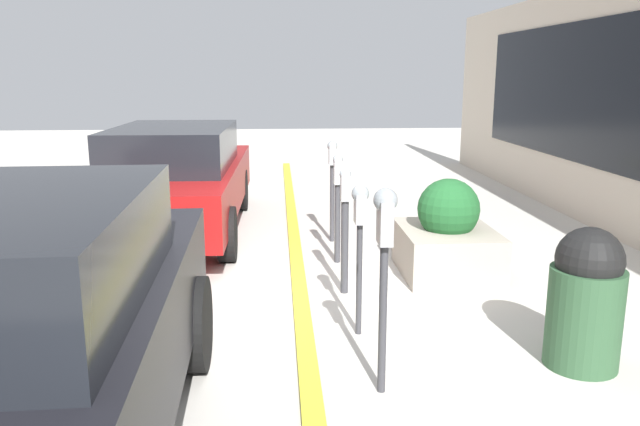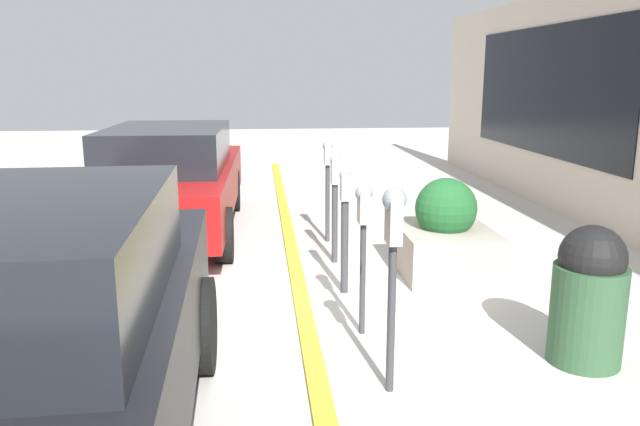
# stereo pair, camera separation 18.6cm
# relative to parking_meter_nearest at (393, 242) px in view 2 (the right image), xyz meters

# --- Properties ---
(ground_plane) EXTENTS (40.00, 40.00, 0.00)m
(ground_plane) POSITION_rel_parking_meter_nearest_xyz_m (2.11, 0.43, -1.13)
(ground_plane) COLOR beige
(curb_strip) EXTENTS (19.00, 0.16, 0.04)m
(curb_strip) POSITION_rel_parking_meter_nearest_xyz_m (2.11, 0.51, -1.11)
(curb_strip) COLOR gold
(curb_strip) RESTS_ON ground_plane
(parking_meter_nearest) EXTENTS (0.20, 0.17, 1.51)m
(parking_meter_nearest) POSITION_rel_parking_meter_nearest_xyz_m (0.00, 0.00, 0.00)
(parking_meter_nearest) COLOR #38383D
(parking_meter_nearest) RESTS_ON ground_plane
(parking_meter_second) EXTENTS (0.18, 0.15, 1.34)m
(parking_meter_second) POSITION_rel_parking_meter_nearest_xyz_m (1.04, 0.03, -0.12)
(parking_meter_second) COLOR #38383D
(parking_meter_second) RESTS_ON ground_plane
(parking_meter_middle) EXTENTS (0.14, 0.12, 1.32)m
(parking_meter_middle) POSITION_rel_parking_meter_nearest_xyz_m (2.10, 0.05, -0.32)
(parking_meter_middle) COLOR #38383D
(parking_meter_middle) RESTS_ON ground_plane
(parking_meter_fourth) EXTENTS (0.14, 0.12, 1.33)m
(parking_meter_fourth) POSITION_rel_parking_meter_nearest_xyz_m (3.19, 0.02, -0.29)
(parking_meter_fourth) COLOR #38383D
(parking_meter_fourth) RESTS_ON ground_plane
(parking_meter_farthest) EXTENTS (0.16, 0.14, 1.39)m
(parking_meter_farthest) POSITION_rel_parking_meter_nearest_xyz_m (4.17, -0.00, -0.15)
(parking_meter_farthest) COLOR #38383D
(parking_meter_farthest) RESTS_ON ground_plane
(planter_box) EXTENTS (1.26, 1.04, 1.11)m
(planter_box) POSITION_rel_parking_meter_nearest_xyz_m (2.66, -1.19, -0.70)
(planter_box) COLOR #A39989
(planter_box) RESTS_ON ground_plane
(parked_car_front) EXTENTS (4.23, 1.89, 1.67)m
(parked_car_front) POSITION_rel_parking_meter_nearest_xyz_m (-0.88, 2.21, -0.25)
(parked_car_front) COLOR black
(parked_car_front) RESTS_ON ground_plane
(parked_car_middle) EXTENTS (4.83, 1.84, 1.55)m
(parked_car_middle) POSITION_rel_parking_meter_nearest_xyz_m (4.77, 2.17, -0.31)
(parked_car_middle) COLOR maroon
(parked_car_middle) RESTS_ON ground_plane
(trash_bin) EXTENTS (0.57, 0.57, 1.13)m
(trash_bin) POSITION_rel_parking_meter_nearest_xyz_m (0.31, -1.64, -0.57)
(trash_bin) COLOR #2D5133
(trash_bin) RESTS_ON ground_plane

